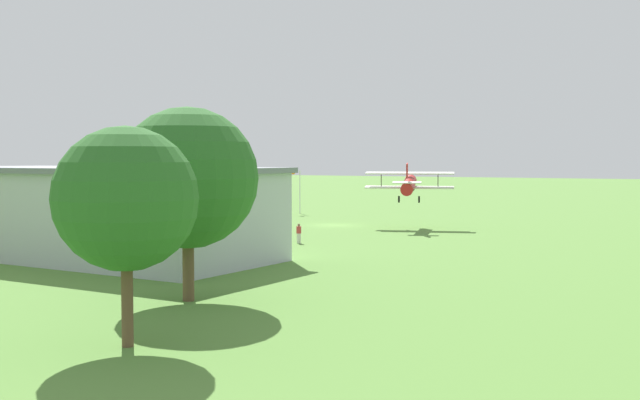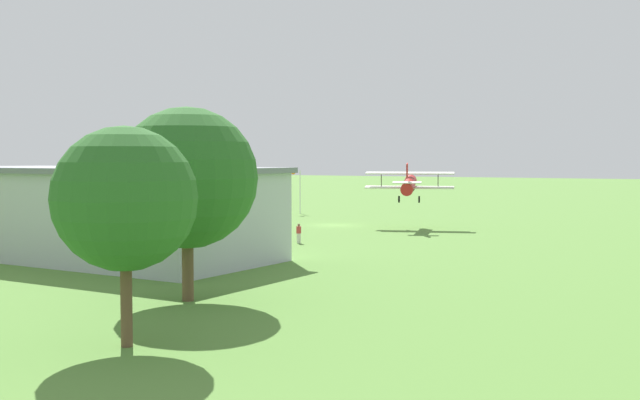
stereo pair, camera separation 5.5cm
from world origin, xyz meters
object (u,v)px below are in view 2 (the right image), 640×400
at_px(person_by_parked_cars, 299,234).
at_px(car_silver, 51,225).
at_px(biplane, 409,184).
at_px(person_beside_truck, 62,228).
at_px(person_near_hangar_door, 204,225).
at_px(windsock, 296,175).
at_px(hangar, 95,212).
at_px(person_watching_takeoff, 119,223).
at_px(tree_behind_hangar_left, 187,178).
at_px(tree_near_perimeter_road, 125,199).

bearing_deg(person_by_parked_cars, car_silver, 10.26).
xyz_separation_m(biplane, person_beside_truck, (22.07, 22.13, -3.44)).
height_order(person_near_hangar_door, person_beside_truck, person_near_hangar_door).
bearing_deg(windsock, car_silver, 80.29).
bearing_deg(person_by_parked_cars, hangar, 61.86).
bearing_deg(car_silver, person_watching_takeoff, -135.43).
bearing_deg(windsock, person_watching_takeoff, 87.04).
xyz_separation_m(car_silver, windsock, (-5.60, -32.70, 3.86)).
xyz_separation_m(person_near_hangar_door, windsock, (6.54, -26.71, 3.81)).
bearing_deg(tree_behind_hangar_left, hangar, -32.21).
bearing_deg(person_by_parked_cars, tree_near_perimeter_road, 110.07).
xyz_separation_m(hangar, windsock, (9.60, -42.68, 1.64)).
bearing_deg(person_by_parked_cars, person_watching_takeoff, 0.18).
distance_m(biplane, tree_near_perimeter_road, 49.05).
distance_m(biplane, person_by_parked_cars, 16.80).
relative_size(hangar, windsock, 4.80).
relative_size(car_silver, person_beside_truck, 3.05).
xyz_separation_m(hangar, person_watching_takeoff, (11.08, -14.03, -2.18)).
relative_size(biplane, person_by_parked_cars, 5.56).
xyz_separation_m(hangar, person_beside_truck, (11.95, -8.20, -2.25)).
bearing_deg(person_beside_truck, windsock, -93.91).
distance_m(car_silver, windsock, 33.40).
relative_size(person_by_parked_cars, person_near_hangar_door, 0.89).
bearing_deg(hangar, tree_near_perimeter_road, 137.07).
xyz_separation_m(person_near_hangar_door, tree_behind_hangar_left, (-18.57, 25.74, 4.85)).
xyz_separation_m(hangar, person_near_hangar_door, (3.05, -15.96, -2.17)).
relative_size(person_watching_takeoff, person_by_parked_cars, 1.11).
distance_m(biplane, tree_behind_hangar_left, 40.49).
height_order(person_watching_takeoff, person_beside_truck, person_watching_takeoff).
relative_size(hangar, tree_near_perimeter_road, 3.28).
distance_m(hangar, car_silver, 18.31).
bearing_deg(person_watching_takeoff, windsock, -92.96).
bearing_deg(car_silver, tree_behind_hangar_left, 147.25).
height_order(person_near_hangar_door, tree_behind_hangar_left, tree_behind_hangar_left).
bearing_deg(person_beside_truck, biplane, -134.93).
bearing_deg(person_near_hangar_door, tree_behind_hangar_left, 125.81).
xyz_separation_m(biplane, person_near_hangar_door, (13.17, 14.36, -3.35)).
xyz_separation_m(biplane, person_watching_takeoff, (21.20, 16.30, -3.37)).
bearing_deg(biplane, car_silver, 38.79).
bearing_deg(hangar, person_watching_takeoff, -51.70).
height_order(person_watching_takeoff, person_near_hangar_door, person_near_hangar_door).
relative_size(person_near_hangar_door, tree_behind_hangar_left, 0.19).
height_order(person_beside_truck, tree_behind_hangar_left, tree_behind_hangar_left).
bearing_deg(hangar, tree_behind_hangar_left, 147.79).
xyz_separation_m(car_silver, person_beside_truck, (-3.24, 1.78, -0.03)).
distance_m(hangar, tree_behind_hangar_left, 18.54).
height_order(person_watching_takeoff, tree_near_perimeter_road, tree_near_perimeter_road).
bearing_deg(person_near_hangar_door, tree_near_perimeter_road, 123.34).
distance_m(person_near_hangar_door, windsock, 27.76).
bearing_deg(tree_behind_hangar_left, tree_near_perimeter_road, 114.51).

